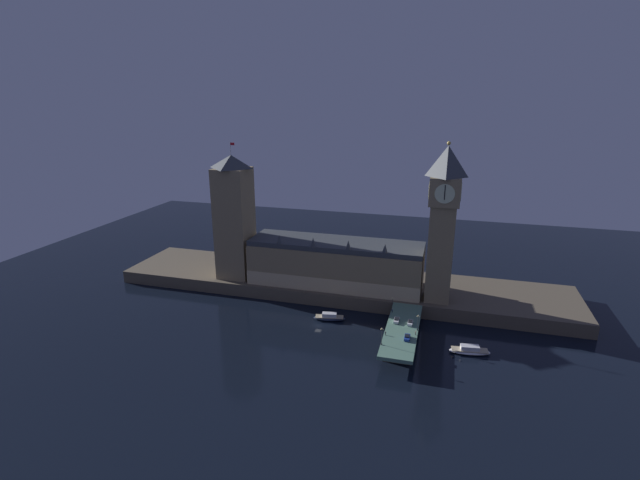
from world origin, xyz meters
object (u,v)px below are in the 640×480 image
at_px(car_southbound_lead, 407,337).
at_px(street_lamp_near, 382,334).
at_px(car_northbound_lead, 397,320).
at_px(boat_upstream, 329,317).
at_px(pedestrian_mid_walk, 416,333).
at_px(car_southbound_trail, 410,323).
at_px(street_lamp_far, 392,302).
at_px(victoria_tower, 234,217).
at_px(clock_tower, 443,220).
at_px(pedestrian_near_rail, 386,333).
at_px(street_lamp_mid, 418,321).
at_px(boat_downstream, 470,351).
at_px(pedestrian_far_rail, 392,310).

bearing_deg(car_southbound_lead, street_lamp_near, -142.26).
bearing_deg(car_northbound_lead, car_southbound_lead, -67.08).
bearing_deg(car_northbound_lead, boat_upstream, 167.74).
relative_size(pedestrian_mid_walk, street_lamp_near, 0.24).
bearing_deg(pedestrian_mid_walk, car_southbound_trail, 108.76).
distance_m(street_lamp_far, boat_upstream, 27.94).
xyz_separation_m(victoria_tower, street_lamp_far, (80.31, -19.58, -26.28)).
height_order(victoria_tower, boat_upstream, victoria_tower).
bearing_deg(car_northbound_lead, clock_tower, 61.87).
relative_size(car_northbound_lead, car_southbound_lead, 1.03).
relative_size(clock_tower, boat_upstream, 4.86).
bearing_deg(pedestrian_near_rail, clock_tower, 66.26).
xyz_separation_m(car_northbound_lead, street_lamp_mid, (8.56, -4.77, 3.30)).
relative_size(clock_tower, street_lamp_near, 10.21).
bearing_deg(street_lamp_near, victoria_tower, 148.60).
bearing_deg(victoria_tower, street_lamp_mid, -20.45).
bearing_deg(street_lamp_mid, car_northbound_lead, 150.86).
relative_size(car_southbound_lead, boat_downstream, 0.30).
xyz_separation_m(street_lamp_far, boat_downstream, (31.38, -15.76, -8.86)).
distance_m(victoria_tower, boat_downstream, 122.30).
bearing_deg(pedestrian_far_rail, boat_downstream, -24.13).
xyz_separation_m(boat_upstream, boat_downstream, (57.63, -12.20, 0.02)).
relative_size(victoria_tower, street_lamp_mid, 10.29).
height_order(clock_tower, street_lamp_mid, clock_tower).
bearing_deg(boat_downstream, boat_upstream, 168.05).
relative_size(victoria_tower, street_lamp_near, 9.78).
bearing_deg(car_northbound_lead, street_lamp_near, -99.10).
distance_m(victoria_tower, street_lamp_near, 97.56).
bearing_deg(victoria_tower, car_southbound_trail, -18.80).
distance_m(street_lamp_near, boat_upstream, 38.03).
distance_m(victoria_tower, boat_upstream, 68.52).
xyz_separation_m(street_lamp_mid, street_lamp_far, (-11.68, 14.72, -0.29)).
xyz_separation_m(clock_tower, boat_downstream, (13.83, -32.81, -41.46)).
xyz_separation_m(victoria_tower, car_southbound_lead, (88.87, -42.40, -29.29)).
distance_m(car_southbound_lead, boat_downstream, 24.59).
xyz_separation_m(street_lamp_near, boat_upstream, (-26.25, 25.88, -9.38)).
relative_size(pedestrian_mid_walk, boat_downstream, 0.11).
height_order(car_southbound_trail, street_lamp_far, street_lamp_far).
xyz_separation_m(car_northbound_lead, car_southbound_lead, (5.44, -12.87, -0.00)).
height_order(street_lamp_near, street_lamp_far, street_lamp_near).
bearing_deg(pedestrian_near_rail, boat_downstream, 11.29).
bearing_deg(pedestrian_far_rail, clock_tower, 47.82).
distance_m(street_lamp_mid, boat_downstream, 21.74).
bearing_deg(pedestrian_far_rail, street_lamp_mid, -48.69).
height_order(clock_tower, car_southbound_lead, clock_tower).
xyz_separation_m(pedestrian_near_rail, pedestrian_far_rail, (0.00, 20.06, 0.05)).
bearing_deg(pedestrian_mid_walk, clock_tower, 80.05).
relative_size(victoria_tower, pedestrian_far_rail, 39.79).
distance_m(clock_tower, pedestrian_far_rail, 43.70).
bearing_deg(pedestrian_mid_walk, street_lamp_far, 121.14).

